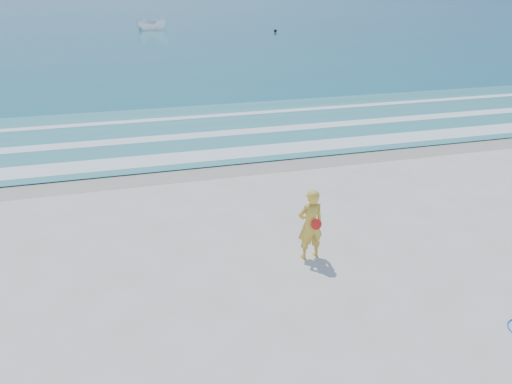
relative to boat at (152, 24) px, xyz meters
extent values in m
plane|color=silver|center=(-3.79, -67.44, -0.91)|extent=(400.00, 400.00, 0.00)
cube|color=#B2A893|center=(-3.79, -58.44, -0.91)|extent=(400.00, 2.40, 0.00)
cube|color=#19727F|center=(-3.79, 37.56, -0.89)|extent=(400.00, 190.00, 0.04)
cube|color=#59B7AD|center=(-3.79, -53.44, -0.87)|extent=(400.00, 10.00, 0.01)
cube|color=white|center=(-3.79, -57.14, -0.86)|extent=(400.00, 1.40, 0.01)
cube|color=white|center=(-3.79, -54.24, -0.86)|extent=(400.00, 0.90, 0.01)
cube|color=white|center=(-3.79, -50.94, -0.86)|extent=(400.00, 0.60, 0.01)
imported|color=white|center=(0.00, 0.00, 0.00)|extent=(4.74, 2.40, 1.75)
sphere|color=black|center=(15.96, -7.72, -0.66)|extent=(0.43, 0.43, 0.43)
imported|color=gold|center=(-2.23, -65.59, 0.00)|extent=(0.70, 0.49, 1.83)
cylinder|color=red|center=(-2.15, -65.77, 0.08)|extent=(0.27, 0.08, 0.27)
camera|label=1|loc=(-6.57, -75.73, 5.48)|focal=35.00mm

